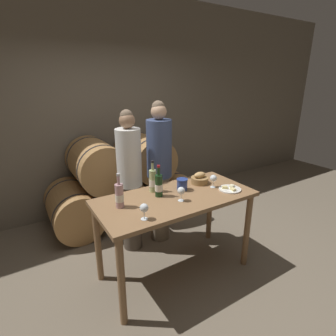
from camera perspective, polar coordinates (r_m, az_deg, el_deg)
The scene contains 15 objects.
ground_plane at distance 3.09m, azimuth 1.55°, elevation -21.40°, with size 10.00×10.00×0.00m, color #726654.
stone_wall_back at distance 4.18m, azimuth -13.69°, elevation 12.84°, with size 10.00×0.12×3.20m.
barrel_stack at distance 3.90m, azimuth -9.87°, elevation -3.19°, with size 2.09×0.88×1.23m.
tasting_table at distance 2.66m, azimuth 1.70°, elevation -8.54°, with size 1.58×0.74×0.90m.
person_left at distance 3.06m, azimuth -8.27°, elevation -2.85°, with size 0.28×0.28×1.69m.
person_right at distance 3.21m, azimuth -1.89°, elevation -0.92°, with size 0.30×0.30×1.77m.
wine_bottle_red at distance 2.56m, azimuth -2.01°, elevation -3.83°, with size 0.08×0.08×0.32m.
wine_bottle_white at distance 2.66m, azimuth -3.33°, elevation -2.78°, with size 0.08×0.08×0.33m.
wine_bottle_rose at distance 2.38m, azimuth -10.53°, elevation -5.93°, with size 0.08×0.08×0.32m.
blue_crock at distance 2.72m, azimuth 3.10°, elevation -3.49°, with size 0.12×0.12×0.12m.
bread_basket at distance 2.92m, azimuth 6.91°, elevation -2.38°, with size 0.19×0.19×0.13m.
cheese_plate at distance 2.81m, azimuth 13.31°, elevation -4.45°, with size 0.23×0.23×0.04m.
wine_glass_far_left at distance 2.16m, azimuth -5.23°, elevation -8.74°, with size 0.07×0.07×0.14m.
wine_glass_left at distance 2.47m, azimuth 2.90°, elevation -5.05°, with size 0.07×0.07×0.14m.
wine_glass_center at distance 2.81m, azimuth 9.86°, elevation -2.28°, with size 0.07×0.07×0.14m.
Camera 1 is at (-1.31, -1.97, 1.98)m, focal length 28.00 mm.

